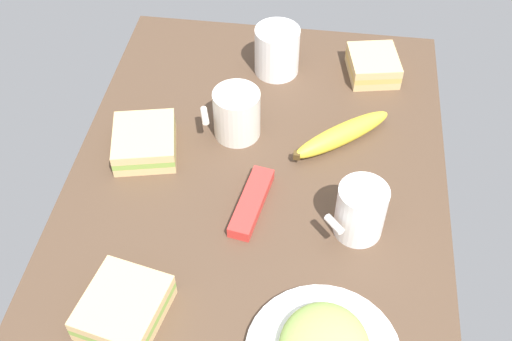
{
  "coord_description": "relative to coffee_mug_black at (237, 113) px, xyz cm",
  "views": [
    {
      "loc": [
        68.68,
        9.39,
        81.69
      ],
      "look_at": [
        0.0,
        0.0,
        5.0
      ],
      "focal_mm": 43.94,
      "sensor_mm": 36.0,
      "label": 1
    }
  ],
  "objects": [
    {
      "name": "coffee_mug_black",
      "position": [
        0.0,
        0.0,
        0.0
      ],
      "size": [
        8.33,
        10.7,
        9.2
      ],
      "color": "silver",
      "rests_on": "tabletop"
    },
    {
      "name": "sandwich_main",
      "position": [
        -20.08,
        24.02,
        -2.53
      ],
      "size": [
        11.87,
        11.07,
        4.4
      ],
      "color": "#DBB77A",
      "rests_on": "tabletop"
    },
    {
      "name": "tabletop",
      "position": [
        11.45,
        5.03,
        -5.73
      ],
      "size": [
        90.0,
        64.0,
        2.0
      ],
      "primitive_type": "cube",
      "color": "#4C3828",
      "rests_on": "ground"
    },
    {
      "name": "snack_bar",
      "position": [
        16.66,
        5.33,
        -3.73
      ],
      "size": [
        14.53,
        5.89,
        2.0
      ],
      "primitive_type": "cube",
      "rotation": [
        0.0,
        0.0,
        -0.17
      ],
      "color": "red",
      "rests_on": "tabletop"
    },
    {
      "name": "coffee_mug_spare",
      "position": [
        19.04,
        22.17,
        0.1
      ],
      "size": [
        9.04,
        9.33,
        9.4
      ],
      "color": "white",
      "rests_on": "tabletop"
    },
    {
      "name": "sandwich_side",
      "position": [
        6.72,
        -15.21,
        -2.53
      ],
      "size": [
        13.78,
        12.9,
        4.4
      ],
      "color": "#DBB77A",
      "rests_on": "tabletop"
    },
    {
      "name": "sandwich_extra",
      "position": [
        38.77,
        -9.86,
        -2.53
      ],
      "size": [
        13.71,
        12.79,
        4.4
      ],
      "color": "#DBB77A",
      "rests_on": "tabletop"
    },
    {
      "name": "coffee_mug_milky",
      "position": [
        -18.75,
        5.18,
        0.23
      ],
      "size": [
        11.18,
        8.72,
        9.65
      ],
      "color": "white",
      "rests_on": "tabletop"
    },
    {
      "name": "banana",
      "position": [
        -0.16,
        18.8,
        -2.86
      ],
      "size": [
        15.98,
        18.16,
        3.75
      ],
      "color": "yellow",
      "rests_on": "tabletop"
    }
  ]
}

